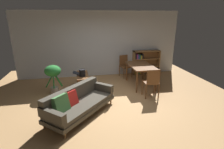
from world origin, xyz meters
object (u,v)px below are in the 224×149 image
Objects in this scene: desk_speaker at (82,73)px; bookshelf at (144,62)px; dining_table at (141,67)px; potted_floor_plant at (53,74)px; fabric_couch at (78,102)px; media_console at (83,82)px; dining_chair_far at (125,65)px; open_laptop at (80,74)px; dining_chair_near at (152,81)px.

bookshelf reaches higher than desk_speaker.
desk_speaker is 2.13m from dining_table.
potted_floor_plant reaches higher than desk_speaker.
fabric_couch is 2.09× the size of potted_floor_plant.
dining_chair_far is at bearing 33.06° from media_console.
desk_speaker reaches higher than media_console.
bookshelf reaches higher than dining_chair_far.
bookshelf is at bearing 65.13° from dining_table.
fabric_couch is 4.50× the size of open_laptop.
media_console is 2.35m from dining_chair_near.
desk_speaker is 0.17× the size of dining_table.
bookshelf is (3.69, 1.54, -0.17)m from potted_floor_plant.
dining_chair_far is (1.90, 1.12, -0.07)m from open_laptop.
open_laptop is 0.50× the size of dining_chair_far.
dining_chair_near is at bearing 15.23° from fabric_couch.
open_laptop is 0.26m from desk_speaker.
desk_speaker is 0.94m from potted_floor_plant.
fabric_couch is 1.53m from desk_speaker.
dining_table is at bearing 36.42° from fabric_couch.
potted_floor_plant is at bearing 116.69° from fabric_couch.
open_laptop is (-0.08, 0.06, 0.30)m from media_console.
fabric_couch is 2.15× the size of dining_chair_near.
open_laptop is 0.32× the size of dining_table.
open_laptop is 2.44m from dining_chair_near.
potted_floor_plant is 3.17m from dining_chair_near.
fabric_couch is 2.23× the size of dining_chair_far.
open_laptop is at bearing 153.24° from dining_chair_near.
media_console is 1.09× the size of dining_chair_near.
bookshelf is (0.65, 2.43, -0.02)m from dining_chair_near.
open_laptop is 0.46× the size of potted_floor_plant.
desk_speaker reaches higher than fabric_couch.
potted_floor_plant is at bearing -154.44° from dining_chair_far.
dining_chair_far is (1.82, 1.35, -0.16)m from desk_speaker.
bookshelf is at bearing 29.63° from desk_speaker.
potted_floor_plant is 4.00m from bookshelf.
dining_chair_near is (-0.02, -1.07, -0.16)m from dining_table.
media_console is at bearing -146.94° from dining_chair_far.
dining_table is (2.11, 0.04, 0.43)m from media_console.
bookshelf is (2.74, 1.40, 0.25)m from media_console.
dining_chair_near is at bearing -16.45° from potted_floor_plant.
dining_chair_far is (1.82, 1.18, 0.24)m from media_console.
dining_chair_far reaches higher than fabric_couch.
dining_chair_near is (2.10, -0.87, -0.13)m from desk_speaker.
potted_floor_plant is (-0.94, 0.03, 0.02)m from desk_speaker.
desk_speaker is at bearing -150.37° from bookshelf.
fabric_couch is 1.73m from potted_floor_plant.
dining_chair_far reaches higher than media_console.
potted_floor_plant reaches higher than media_console.
media_console is (0.18, 1.65, -0.07)m from fabric_couch.
bookshelf is at bearing 27.03° from media_console.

